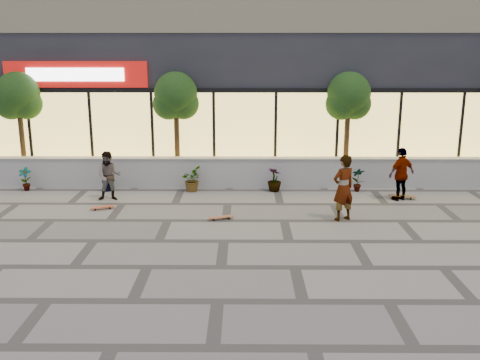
{
  "coord_description": "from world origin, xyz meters",
  "views": [
    {
      "loc": [
        -1.14,
        -10.97,
        4.72
      ],
      "look_at": [
        -1.23,
        2.77,
        1.3
      ],
      "focal_mm": 40.0,
      "sensor_mm": 36.0,
      "label": 1
    }
  ],
  "objects_px": {
    "skater_right_near": "(401,174)",
    "skateboard_left": "(102,207)",
    "tree_west": "(18,99)",
    "skater_left": "(109,176)",
    "skateboard_right_near": "(402,196)",
    "tree_midwest": "(176,99)",
    "skateboard_center": "(221,217)",
    "skater_center": "(343,188)",
    "tree_mideast": "(349,99)"
  },
  "relations": [
    {
      "from": "skater_right_near",
      "to": "skateboard_left",
      "type": "height_order",
      "value": "skater_right_near"
    },
    {
      "from": "tree_west",
      "to": "skater_right_near",
      "type": "xyz_separation_m",
      "value": [
        12.83,
        -2.31,
        -2.14
      ]
    },
    {
      "from": "skater_left",
      "to": "skateboard_right_near",
      "type": "height_order",
      "value": "skater_left"
    },
    {
      "from": "tree_west",
      "to": "skater_right_near",
      "type": "relative_size",
      "value": 2.32
    },
    {
      "from": "tree_midwest",
      "to": "skateboard_center",
      "type": "xyz_separation_m",
      "value": [
        1.72,
        -4.34,
        -2.91
      ]
    },
    {
      "from": "skater_center",
      "to": "skateboard_center",
      "type": "height_order",
      "value": "skater_center"
    },
    {
      "from": "tree_west",
      "to": "skater_left",
      "type": "bearing_deg",
      "value": -33.08
    },
    {
      "from": "tree_mideast",
      "to": "skater_right_near",
      "type": "xyz_separation_m",
      "value": [
        1.33,
        -2.31,
        -2.14
      ]
    },
    {
      "from": "tree_midwest",
      "to": "tree_west",
      "type": "bearing_deg",
      "value": 180.0
    },
    {
      "from": "tree_west",
      "to": "skateboard_right_near",
      "type": "height_order",
      "value": "tree_west"
    },
    {
      "from": "tree_midwest",
      "to": "skater_center",
      "type": "height_order",
      "value": "tree_midwest"
    },
    {
      "from": "tree_west",
      "to": "skateboard_right_near",
      "type": "xyz_separation_m",
      "value": [
        12.95,
        -2.16,
        -2.9
      ]
    },
    {
      "from": "skateboard_left",
      "to": "skateboard_right_near",
      "type": "bearing_deg",
      "value": -12.48
    },
    {
      "from": "skater_center",
      "to": "skater_right_near",
      "type": "distance_m",
      "value": 2.99
    },
    {
      "from": "skateboard_right_near",
      "to": "tree_mideast",
      "type": "bearing_deg",
      "value": 137.51
    },
    {
      "from": "skater_center",
      "to": "skateboard_right_near",
      "type": "distance_m",
      "value": 3.29
    },
    {
      "from": "tree_mideast",
      "to": "skater_left",
      "type": "bearing_deg",
      "value": -163.31
    },
    {
      "from": "skateboard_right_near",
      "to": "skateboard_left",
      "type": "bearing_deg",
      "value": -158.82
    },
    {
      "from": "tree_midwest",
      "to": "skater_center",
      "type": "distance_m",
      "value": 7.03
    },
    {
      "from": "tree_west",
      "to": "skater_center",
      "type": "distance_m",
      "value": 11.67
    },
    {
      "from": "skater_center",
      "to": "skateboard_left",
      "type": "relative_size",
      "value": 2.6
    },
    {
      "from": "skater_right_near",
      "to": "skateboard_right_near",
      "type": "xyz_separation_m",
      "value": [
        0.12,
        0.15,
        -0.76
      ]
    },
    {
      "from": "skateboard_left",
      "to": "tree_midwest",
      "type": "bearing_deg",
      "value": 41.13
    },
    {
      "from": "tree_west",
      "to": "tree_mideast",
      "type": "height_order",
      "value": "same"
    },
    {
      "from": "tree_mideast",
      "to": "skater_right_near",
      "type": "height_order",
      "value": "tree_mideast"
    },
    {
      "from": "tree_west",
      "to": "tree_mideast",
      "type": "relative_size",
      "value": 1.0
    },
    {
      "from": "tree_midwest",
      "to": "skater_right_near",
      "type": "distance_m",
      "value": 7.98
    },
    {
      "from": "skater_right_near",
      "to": "skateboard_left",
      "type": "distance_m",
      "value": 9.29
    },
    {
      "from": "tree_mideast",
      "to": "skateboard_right_near",
      "type": "xyz_separation_m",
      "value": [
        1.45,
        -2.16,
        -2.9
      ]
    },
    {
      "from": "tree_midwest",
      "to": "skater_left",
      "type": "distance_m",
      "value": 3.73
    },
    {
      "from": "skater_right_near",
      "to": "skateboard_right_near",
      "type": "height_order",
      "value": "skater_right_near"
    },
    {
      "from": "skater_left",
      "to": "skateboard_left",
      "type": "relative_size",
      "value": 2.18
    },
    {
      "from": "tree_west",
      "to": "tree_midwest",
      "type": "distance_m",
      "value": 5.5
    },
    {
      "from": "skateboard_center",
      "to": "skateboard_left",
      "type": "relative_size",
      "value": 1.02
    },
    {
      "from": "skateboard_center",
      "to": "tree_midwest",
      "type": "bearing_deg",
      "value": 92.54
    },
    {
      "from": "tree_midwest",
      "to": "skateboard_center",
      "type": "bearing_deg",
      "value": -68.33
    },
    {
      "from": "tree_midwest",
      "to": "skateboard_right_near",
      "type": "distance_m",
      "value": 8.28
    },
    {
      "from": "skater_center",
      "to": "tree_midwest",
      "type": "bearing_deg",
      "value": -68.3
    },
    {
      "from": "skater_center",
      "to": "tree_mideast",
      "type": "bearing_deg",
      "value": -129.39
    },
    {
      "from": "tree_mideast",
      "to": "skater_left",
      "type": "distance_m",
      "value": 8.51
    },
    {
      "from": "tree_midwest",
      "to": "skateboard_left",
      "type": "bearing_deg",
      "value": -118.87
    },
    {
      "from": "tree_midwest",
      "to": "skateboard_left",
      "type": "distance_m",
      "value": 4.84
    },
    {
      "from": "tree_mideast",
      "to": "skater_right_near",
      "type": "distance_m",
      "value": 3.42
    },
    {
      "from": "skater_right_near",
      "to": "skateboard_center",
      "type": "xyz_separation_m",
      "value": [
        -5.61,
        -2.03,
        -0.77
      ]
    },
    {
      "from": "tree_mideast",
      "to": "skateboard_left",
      "type": "bearing_deg",
      "value": -156.7
    },
    {
      "from": "tree_midwest",
      "to": "skater_center",
      "type": "xyz_separation_m",
      "value": [
        5.13,
        -4.34,
        -2.05
      ]
    },
    {
      "from": "tree_midwest",
      "to": "skateboard_right_near",
      "type": "height_order",
      "value": "tree_midwest"
    },
    {
      "from": "skateboard_center",
      "to": "tree_west",
      "type": "bearing_deg",
      "value": 129.89
    },
    {
      "from": "tree_mideast",
      "to": "skateboard_left",
      "type": "relative_size",
      "value": 5.45
    },
    {
      "from": "skateboard_center",
      "to": "skateboard_left",
      "type": "height_order",
      "value": "skateboard_center"
    }
  ]
}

